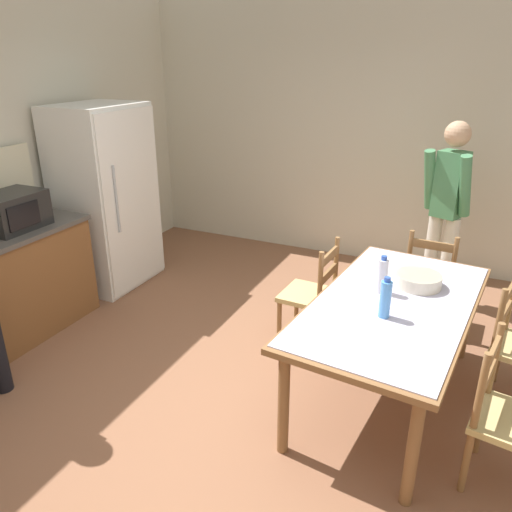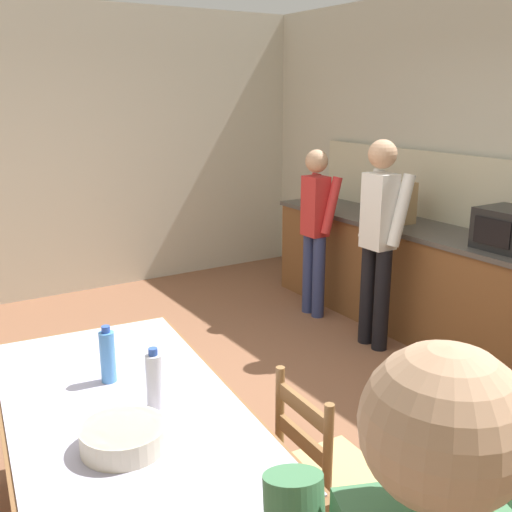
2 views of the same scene
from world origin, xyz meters
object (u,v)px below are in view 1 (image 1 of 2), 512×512
at_px(person_by_table, 447,205).
at_px(chair_side_far_right, 312,294).
at_px(microwave, 12,211).
at_px(chair_side_near_left, 506,419).
at_px(serving_bowl, 418,279).
at_px(bottle_near_centre, 385,299).
at_px(refrigerator, 106,198).
at_px(dining_table, 393,312).
at_px(bottle_off_centre, 382,276).
at_px(chair_head_end, 430,279).

bearing_deg(person_by_table, chair_side_far_right, -12.57).
relative_size(microwave, chair_side_near_left, 0.55).
bearing_deg(serving_bowl, bottle_near_centre, 166.82).
bearing_deg(refrigerator, dining_table, -104.32).
relative_size(dining_table, person_by_table, 1.11).
bearing_deg(dining_table, refrigerator, 75.68).
height_order(refrigerator, microwave, refrigerator).
distance_m(dining_table, bottle_off_centre, 0.25).
relative_size(chair_side_far_right, person_by_table, 0.52).
bearing_deg(serving_bowl, dining_table, 161.66).
relative_size(bottle_off_centre, chair_side_near_left, 0.30).
xyz_separation_m(serving_bowl, person_by_table, (1.45, -0.03, 0.16)).
bearing_deg(microwave, bottle_off_centre, -81.81).
xyz_separation_m(bottle_near_centre, chair_side_far_right, (0.73, 0.71, -0.45)).
xyz_separation_m(dining_table, chair_side_near_left, (-0.49, -0.73, -0.25)).
bearing_deg(person_by_table, chair_side_near_left, 36.31).
relative_size(bottle_near_centre, bottle_off_centre, 1.00).
bearing_deg(chair_side_near_left, bottle_near_centre, 80.56).
distance_m(dining_table, person_by_table, 1.80).
xyz_separation_m(microwave, bottle_near_centre, (0.09, -3.05, -0.19)).
xyz_separation_m(dining_table, chair_head_end, (1.21, -0.12, -0.25)).
height_order(bottle_off_centre, chair_side_near_left, bottle_off_centre).
distance_m(refrigerator, chair_side_near_left, 4.02).
relative_size(bottle_near_centre, chair_head_end, 0.30).
bearing_deg(chair_side_near_left, serving_bowl, 47.38).
relative_size(microwave, chair_side_far_right, 0.55).
bearing_deg(bottle_off_centre, bottle_near_centre, -165.38).
bearing_deg(dining_table, chair_side_far_right, 55.82).
relative_size(dining_table, chair_side_far_right, 2.13).
bearing_deg(bottle_near_centre, bottle_off_centre, 14.62).
bearing_deg(person_by_table, chair_head_end, 20.29).
bearing_deg(chair_side_near_left, person_by_table, 24.30).
distance_m(refrigerator, person_by_table, 3.34).
bearing_deg(chair_head_end, bottle_off_centre, 81.53).
bearing_deg(chair_side_near_left, refrigerator, 81.06).
bearing_deg(serving_bowl, person_by_table, -1.28).
relative_size(dining_table, serving_bowl, 6.07).
height_order(serving_bowl, chair_head_end, chair_head_end).
bearing_deg(refrigerator, bottle_near_centre, -108.43).
xyz_separation_m(chair_side_far_right, person_by_table, (1.27, -0.87, 0.54)).
distance_m(bottle_near_centre, chair_side_far_right, 1.11).
xyz_separation_m(serving_bowl, chair_side_far_right, (0.18, 0.83, -0.38)).
bearing_deg(chair_side_far_right, microwave, -67.77).
height_order(microwave, bottle_off_centre, microwave).
relative_size(refrigerator, serving_bowl, 5.76).
bearing_deg(chair_side_near_left, bottle_off_centre, 64.30).
height_order(bottle_off_centre, chair_side_far_right, bottle_off_centre).
relative_size(refrigerator, bottle_off_centre, 6.83).
bearing_deg(bottle_near_centre, serving_bowl, -13.18).
bearing_deg(bottle_off_centre, microwave, 98.19).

